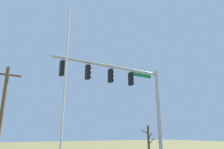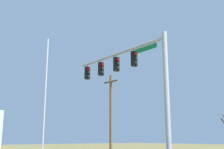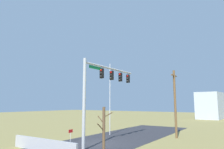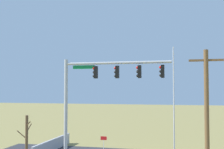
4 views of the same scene
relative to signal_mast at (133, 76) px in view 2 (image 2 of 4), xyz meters
The scene contains 3 objects.
signal_mast is the anchor object (origin of this frame).
flagpole 6.54m from the signal_mast, 152.34° to the right, with size 0.10×0.10×8.95m, color silver.
utility_pole 9.18m from the signal_mast, 149.00° to the left, with size 1.90×0.26×7.67m.
Camera 2 is at (12.97, -11.37, 1.88)m, focal length 45.96 mm.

